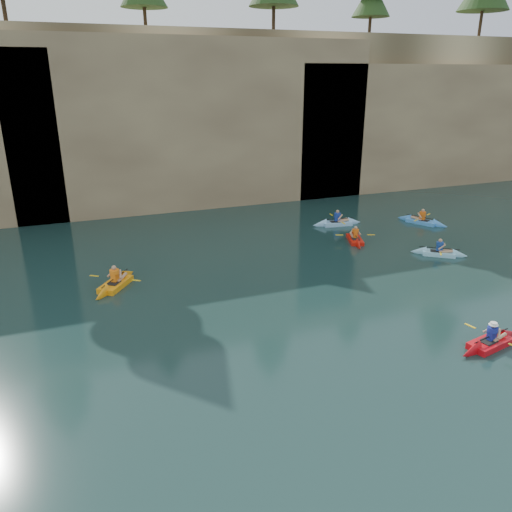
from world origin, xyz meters
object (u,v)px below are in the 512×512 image
object	(u,v)px
main_kayaker	(490,342)
kayaker_red_far	(355,239)
kayaker_orange	(116,284)
kayaker_ltblue_near	(439,253)

from	to	relation	value
main_kayaker	kayaker_red_far	xyz separation A→B (m)	(1.69, 11.49, -0.01)
main_kayaker	kayaker_red_far	bearing A→B (deg)	69.77
kayaker_orange	kayaker_ltblue_near	xyz separation A→B (m)	(15.96, -1.77, -0.02)
kayaker_orange	kayaker_ltblue_near	distance (m)	16.06
kayaker_orange	kayaker_ltblue_near	size ratio (longest dim) A/B	1.16
kayaker_orange	kayaker_red_far	bearing A→B (deg)	-47.21
kayaker_orange	main_kayaker	bearing A→B (deg)	-95.19
kayaker_ltblue_near	main_kayaker	bearing A→B (deg)	-83.22
kayaker_orange	kayaker_red_far	world-z (taller)	kayaker_orange
kayaker_orange	kayaker_ltblue_near	bearing A→B (deg)	-60.96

